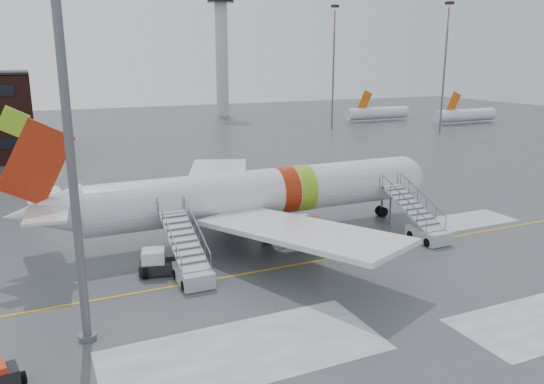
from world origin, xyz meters
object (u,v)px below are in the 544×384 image
airstair_aft (190,263)px  light_mast_near (63,82)px  airliner (251,195)px  airstair_fwd (422,226)px  pushback_tug (159,263)px

airstair_aft → light_mast_near: size_ratio=0.31×
airliner → light_mast_near: (-14.08, -11.95, 9.64)m
airliner → airstair_aft: bearing=-137.2°
airstair_fwd → airliner: bearing=151.7°
airliner → pushback_tug: airliner is taller
airstair_fwd → pushback_tug: bearing=175.4°
pushback_tug → light_mast_near: light_mast_near is taller
light_mast_near → airliner: bearing=40.3°
airstair_aft → light_mast_near: bearing=-142.3°
airliner → pushback_tug: 10.34m
pushback_tug → airstair_aft: bearing=-45.2°
light_mast_near → airstair_aft: bearing=37.7°
airstair_fwd → airstair_aft: same height
pushback_tug → airstair_fwd: bearing=-4.6°
pushback_tug → light_mast_near: bearing=-127.2°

